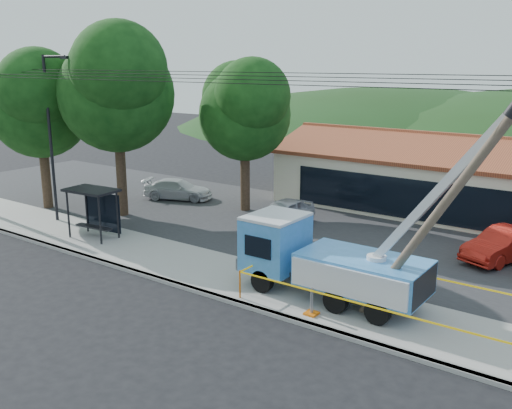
{
  "coord_description": "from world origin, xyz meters",
  "views": [
    {
      "loc": [
        12.75,
        -13.14,
        8.64
      ],
      "look_at": [
        -0.41,
        5.0,
        3.02
      ],
      "focal_mm": 40.0,
      "sensor_mm": 36.0,
      "label": 1
    }
  ],
  "objects_px": {
    "utility_truck": "(327,258)",
    "car_red": "(502,262)",
    "bus_shelter": "(95,201)",
    "leaning_pole": "(449,197)",
    "car_white": "(178,200)",
    "car_silver": "(283,229)"
  },
  "relations": [
    {
      "from": "car_red",
      "to": "car_silver",
      "type": "bearing_deg",
      "value": -151.98
    },
    {
      "from": "utility_truck",
      "to": "car_silver",
      "type": "relative_size",
      "value": 2.36
    },
    {
      "from": "car_red",
      "to": "car_white",
      "type": "bearing_deg",
      "value": -159.13
    },
    {
      "from": "leaning_pole",
      "to": "bus_shelter",
      "type": "xyz_separation_m",
      "value": [
        -17.3,
        0.26,
        -2.67
      ]
    },
    {
      "from": "bus_shelter",
      "to": "car_red",
      "type": "xyz_separation_m",
      "value": [
        17.27,
        8.38,
        -1.96
      ]
    },
    {
      "from": "utility_truck",
      "to": "car_silver",
      "type": "bearing_deg",
      "value": 133.11
    },
    {
      "from": "utility_truck",
      "to": "car_white",
      "type": "height_order",
      "value": "utility_truck"
    },
    {
      "from": "leaning_pole",
      "to": "car_white",
      "type": "bearing_deg",
      "value": 156.23
    },
    {
      "from": "utility_truck",
      "to": "car_silver",
      "type": "distance_m",
      "value": 9.63
    },
    {
      "from": "car_red",
      "to": "car_white",
      "type": "height_order",
      "value": "car_red"
    },
    {
      "from": "leaning_pole",
      "to": "bus_shelter",
      "type": "relative_size",
      "value": 3.09
    },
    {
      "from": "utility_truck",
      "to": "leaning_pole",
      "type": "height_order",
      "value": "utility_truck"
    },
    {
      "from": "car_red",
      "to": "car_white",
      "type": "xyz_separation_m",
      "value": [
        -19.71,
        0.06,
        0.0
      ]
    },
    {
      "from": "bus_shelter",
      "to": "car_white",
      "type": "relative_size",
      "value": 0.61
    },
    {
      "from": "car_silver",
      "to": "car_white",
      "type": "distance_m",
      "value": 9.02
    },
    {
      "from": "utility_truck",
      "to": "leaning_pole",
      "type": "xyz_separation_m",
      "value": [
        4.35,
        -0.39,
        2.98
      ]
    },
    {
      "from": "car_red",
      "to": "utility_truck",
      "type": "bearing_deg",
      "value": -96.56
    },
    {
      "from": "leaning_pole",
      "to": "bus_shelter",
      "type": "bearing_deg",
      "value": 179.13
    },
    {
      "from": "car_silver",
      "to": "car_white",
      "type": "relative_size",
      "value": 0.99
    },
    {
      "from": "leaning_pole",
      "to": "car_red",
      "type": "height_order",
      "value": "leaning_pole"
    },
    {
      "from": "utility_truck",
      "to": "leaning_pole",
      "type": "distance_m",
      "value": 5.29
    },
    {
      "from": "utility_truck",
      "to": "car_red",
      "type": "bearing_deg",
      "value": 62.4
    }
  ]
}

